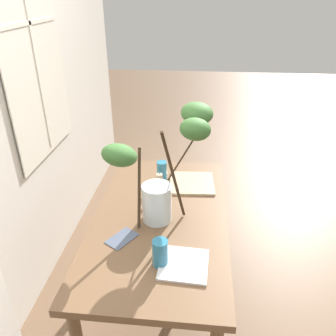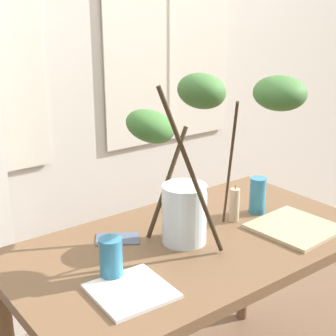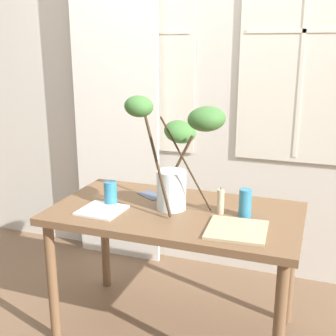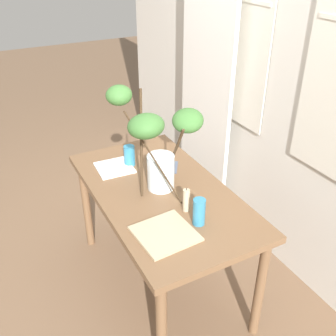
{
  "view_description": "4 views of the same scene",
  "coord_description": "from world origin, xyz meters",
  "px_view_note": "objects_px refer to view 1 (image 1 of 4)",
  "views": [
    {
      "loc": [
        -1.48,
        -0.19,
        1.83
      ],
      "look_at": [
        0.04,
        -0.04,
        1.01
      ],
      "focal_mm": 36.07,
      "sensor_mm": 36.0,
      "label": 1
    },
    {
      "loc": [
        -1.03,
        -1.2,
        1.52
      ],
      "look_at": [
        -0.08,
        0.04,
        1.0
      ],
      "focal_mm": 53.57,
      "sensor_mm": 36.0,
      "label": 2
    },
    {
      "loc": [
        0.69,
        -2.03,
        1.57
      ],
      "look_at": [
        -0.05,
        0.04,
        0.94
      ],
      "focal_mm": 46.59,
      "sensor_mm": 36.0,
      "label": 3
    },
    {
      "loc": [
        1.68,
        -0.84,
        1.98
      ],
      "look_at": [
        0.03,
        0.03,
        0.89
      ],
      "focal_mm": 41.94,
      "sensor_mm": 36.0,
      "label": 4
    }
  ],
  "objects_px": {
    "vase_with_branches": "(161,166)",
    "plate_square_right": "(192,183)",
    "pillar_candle": "(160,184)",
    "drinking_glass_blue_left": "(160,253)",
    "drinking_glass_blue_right": "(162,172)",
    "plate_square_left": "(184,264)",
    "dining_table": "(161,229)"
  },
  "relations": [
    {
      "from": "vase_with_branches",
      "to": "plate_square_right",
      "type": "bearing_deg",
      "value": -23.1
    },
    {
      "from": "vase_with_branches",
      "to": "plate_square_right",
      "type": "distance_m",
      "value": 0.49
    },
    {
      "from": "vase_with_branches",
      "to": "pillar_candle",
      "type": "xyz_separation_m",
      "value": [
        0.23,
        0.04,
        -0.24
      ]
    },
    {
      "from": "plate_square_right",
      "to": "pillar_candle",
      "type": "relative_size",
      "value": 1.95
    },
    {
      "from": "drinking_glass_blue_left",
      "to": "pillar_candle",
      "type": "distance_m",
      "value": 0.59
    },
    {
      "from": "drinking_glass_blue_right",
      "to": "plate_square_right",
      "type": "relative_size",
      "value": 0.53
    },
    {
      "from": "drinking_glass_blue_left",
      "to": "plate_square_right",
      "type": "bearing_deg",
      "value": -9.19
    },
    {
      "from": "drinking_glass_blue_left",
      "to": "drinking_glass_blue_right",
      "type": "relative_size",
      "value": 0.9
    },
    {
      "from": "drinking_glass_blue_left",
      "to": "plate_square_left",
      "type": "height_order",
      "value": "drinking_glass_blue_left"
    },
    {
      "from": "plate_square_left",
      "to": "pillar_candle",
      "type": "relative_size",
      "value": 1.53
    },
    {
      "from": "dining_table",
      "to": "vase_with_branches",
      "type": "relative_size",
      "value": 2.09
    },
    {
      "from": "drinking_glass_blue_left",
      "to": "plate_square_left",
      "type": "distance_m",
      "value": 0.12
    },
    {
      "from": "pillar_candle",
      "to": "vase_with_branches",
      "type": "bearing_deg",
      "value": -169.94
    },
    {
      "from": "plate_square_right",
      "to": "pillar_candle",
      "type": "xyz_separation_m",
      "value": [
        -0.13,
        0.19,
        0.06
      ]
    },
    {
      "from": "drinking_glass_blue_left",
      "to": "plate_square_right",
      "type": "relative_size",
      "value": 0.48
    },
    {
      "from": "vase_with_branches",
      "to": "pillar_candle",
      "type": "bearing_deg",
      "value": 10.06
    },
    {
      "from": "dining_table",
      "to": "drinking_glass_blue_right",
      "type": "height_order",
      "value": "drinking_glass_blue_right"
    },
    {
      "from": "vase_with_branches",
      "to": "drinking_glass_blue_left",
      "type": "bearing_deg",
      "value": -174.59
    },
    {
      "from": "plate_square_right",
      "to": "drinking_glass_blue_left",
      "type": "bearing_deg",
      "value": 170.81
    },
    {
      "from": "plate_square_right",
      "to": "plate_square_left",
      "type": "bearing_deg",
      "value": 179.17
    },
    {
      "from": "vase_with_branches",
      "to": "drinking_glass_blue_left",
      "type": "distance_m",
      "value": 0.44
    },
    {
      "from": "drinking_glass_blue_left",
      "to": "pillar_candle",
      "type": "xyz_separation_m",
      "value": [
        0.59,
        0.07,
        -0.0
      ]
    },
    {
      "from": "plate_square_right",
      "to": "vase_with_branches",
      "type": "bearing_deg",
      "value": 156.9
    },
    {
      "from": "vase_with_branches",
      "to": "pillar_candle",
      "type": "relative_size",
      "value": 4.42
    },
    {
      "from": "drinking_glass_blue_right",
      "to": "dining_table",
      "type": "bearing_deg",
      "value": -174.65
    },
    {
      "from": "plate_square_left",
      "to": "pillar_candle",
      "type": "height_order",
      "value": "pillar_candle"
    },
    {
      "from": "dining_table",
      "to": "drinking_glass_blue_right",
      "type": "distance_m",
      "value": 0.39
    },
    {
      "from": "plate_square_left",
      "to": "vase_with_branches",
      "type": "bearing_deg",
      "value": 21.07
    },
    {
      "from": "vase_with_branches",
      "to": "pillar_candle",
      "type": "height_order",
      "value": "vase_with_branches"
    },
    {
      "from": "dining_table",
      "to": "plate_square_left",
      "type": "distance_m",
      "value": 0.4
    },
    {
      "from": "dining_table",
      "to": "pillar_candle",
      "type": "xyz_separation_m",
      "value": [
        0.23,
        0.03,
        0.15
      ]
    },
    {
      "from": "pillar_candle",
      "to": "plate_square_right",
      "type": "bearing_deg",
      "value": -56.63
    }
  ]
}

